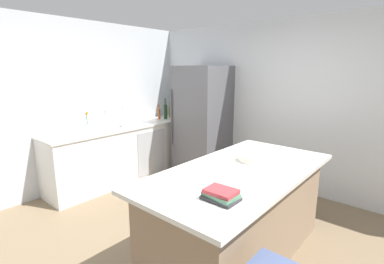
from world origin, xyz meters
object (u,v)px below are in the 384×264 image
cookbook_stack (221,195)px  mixing_bowl (252,158)px  paper_towel_roll (123,119)px  kitchen_island (238,212)px  hot_sauce_bottle (166,113)px  vinegar_bottle (159,114)px  wine_bottle (165,111)px  refrigerator (202,122)px  flower_vase (88,127)px  olive_oil_bottle (170,111)px  syrup_bottle (176,112)px  sink_faucet (105,119)px

cookbook_stack → mixing_bowl: (-0.28, 0.95, -0.00)m
mixing_bowl → paper_towel_roll: bearing=175.7°
kitchen_island → cookbook_stack: bearing=-70.4°
hot_sauce_bottle → vinegar_bottle: 0.19m
paper_towel_roll → cookbook_stack: 3.00m
paper_towel_roll → wine_bottle: wine_bottle is taller
refrigerator → flower_vase: (-0.79, -1.72, 0.07)m
wine_bottle → vinegar_bottle: bearing=-138.8°
kitchen_island → wine_bottle: wine_bottle is taller
olive_oil_bottle → syrup_bottle: bearing=60.2°
syrup_bottle → cookbook_stack: bearing=-40.7°
vinegar_bottle → mixing_bowl: vinegar_bottle is taller
paper_towel_roll → kitchen_island: bearing=-10.8°
paper_towel_roll → vinegar_bottle: paper_towel_roll is taller
mixing_bowl → flower_vase: bearing=-169.2°
syrup_bottle → vinegar_bottle: 0.38m
refrigerator → wine_bottle: size_ratio=4.84×
sink_faucet → mixing_bowl: size_ratio=1.09×
flower_vase → vinegar_bottle: size_ratio=1.22×
refrigerator → paper_towel_roll: 1.35m
hot_sauce_bottle → mixing_bowl: bearing=-25.8°
flower_vase → hot_sauce_bottle: flower_vase is taller
vinegar_bottle → cookbook_stack: vinegar_bottle is taller
refrigerator → sink_faucet: 1.63m
paper_towel_roll → olive_oil_bottle: bearing=92.0°
flower_vase → hot_sauce_bottle: size_ratio=1.39×
refrigerator → syrup_bottle: size_ratio=8.20×
syrup_bottle → olive_oil_bottle: 0.11m
flower_vase → hot_sauce_bottle: bearing=94.3°
kitchen_island → sink_faucet: bearing=175.4°
hot_sauce_bottle → cookbook_stack: hot_sauce_bottle is taller
refrigerator → sink_faucet: refrigerator is taller
olive_oil_bottle → vinegar_bottle: (-0.04, -0.27, -0.02)m
vinegar_bottle → syrup_bottle: bearing=76.3°
syrup_bottle → wine_bottle: wine_bottle is taller
olive_oil_bottle → kitchen_island: bearing=-32.3°
sink_faucet → hot_sauce_bottle: 1.34m
flower_vase → cookbook_stack: flower_vase is taller
cookbook_stack → mixing_bowl: 0.99m
flower_vase → vinegar_bottle: 1.53m
sink_faucet → vinegar_bottle: 1.15m
paper_towel_roll → mixing_bowl: (2.50, -0.19, -0.11)m
kitchen_island → refrigerator: (-1.72, 1.55, 0.49)m
sink_faucet → mixing_bowl: bearing=2.0°
syrup_bottle → mixing_bowl: 2.87m
mixing_bowl → cookbook_stack: bearing=-73.8°
refrigerator → hot_sauce_bottle: refrigerator is taller
refrigerator → wine_bottle: refrigerator is taller
kitchen_island → wine_bottle: (-2.53, 1.44, 0.61)m
refrigerator → vinegar_bottle: bearing=-167.9°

